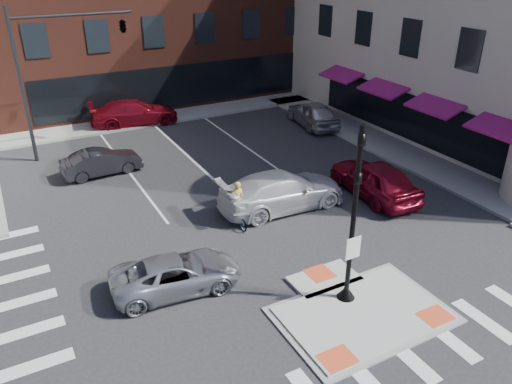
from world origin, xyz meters
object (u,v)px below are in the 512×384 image
bg_car_dark (102,162)px  bg_car_red (134,112)px  bg_car_silver (313,114)px  white_pickup (282,191)px  silver_suv (176,274)px  red_sedan (375,179)px  cyclist (237,211)px

bg_car_dark → bg_car_red: bearing=-30.8°
bg_car_red → bg_car_silver: bearing=-113.2°
white_pickup → silver_suv: bearing=120.6°
red_sedan → white_pickup: (-4.41, 1.00, -0.02)m
white_pickup → bg_car_red: bearing=11.9°
silver_suv → red_sedan: bearing=-71.2°
red_sedan → bg_car_silver: size_ratio=1.06×
silver_suv → white_pickup: white_pickup is taller
silver_suv → bg_car_dark: bearing=6.4°
red_sedan → bg_car_dark: 13.62m
white_pickup → bg_car_silver: bearing=-38.9°
silver_suv → bg_car_red: 18.24m
red_sedan → bg_car_dark: size_ratio=1.27×
white_pickup → bg_car_dark: (-6.21, 7.51, -0.19)m
red_sedan → cyclist: bearing=-1.4°
red_sedan → cyclist: 6.90m
bg_car_silver → bg_car_red: size_ratio=0.86×
bg_car_silver → bg_car_red: bearing=-20.9°
silver_suv → red_sedan: red_sedan is taller
bg_car_red → silver_suv: bearing=174.9°
bg_car_silver → bg_car_red: bg_car_silver is taller
silver_suv → white_pickup: 7.04m
bg_car_silver → cyclist: 13.66m
white_pickup → cyclist: size_ratio=2.86×
bg_car_red → cyclist: bearing=-173.3°
silver_suv → red_sedan: 10.86m
silver_suv → white_pickup: size_ratio=0.76×
silver_suv → bg_car_dark: (-0.03, 10.87, 0.04)m
silver_suv → bg_car_silver: size_ratio=0.92×
bg_car_dark → cyclist: (3.75, -8.01, 0.03)m
red_sedan → bg_car_silver: (3.18, 9.74, -0.04)m
bg_car_dark → white_pickup: bearing=-143.3°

